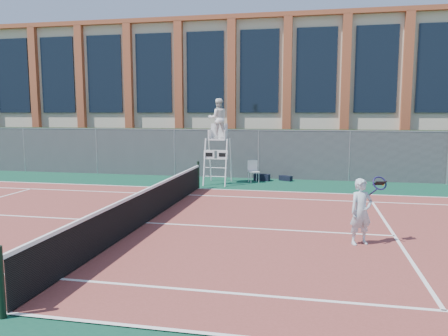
# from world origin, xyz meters

# --- Properties ---
(ground) EXTENTS (120.00, 120.00, 0.00)m
(ground) POSITION_xyz_m (0.00, 0.00, 0.00)
(ground) COLOR #233814
(apron) EXTENTS (36.00, 20.00, 0.01)m
(apron) POSITION_xyz_m (0.00, 1.00, 0.01)
(apron) COLOR #0D3D2C
(apron) RESTS_ON ground
(tennis_court) EXTENTS (23.77, 10.97, 0.02)m
(tennis_court) POSITION_xyz_m (0.00, 0.00, 0.02)
(tennis_court) COLOR brown
(tennis_court) RESTS_ON apron
(tennis_net) EXTENTS (0.10, 11.30, 1.10)m
(tennis_net) POSITION_xyz_m (0.00, 0.00, 0.54)
(tennis_net) COLOR black
(tennis_net) RESTS_ON ground
(fence) EXTENTS (40.00, 0.06, 2.20)m
(fence) POSITION_xyz_m (0.00, 8.80, 1.10)
(fence) COLOR #595E60
(fence) RESTS_ON ground
(hedge) EXTENTS (40.00, 1.40, 2.20)m
(hedge) POSITION_xyz_m (0.00, 10.00, 1.10)
(hedge) COLOR black
(hedge) RESTS_ON ground
(building) EXTENTS (45.00, 10.60, 8.22)m
(building) POSITION_xyz_m (0.00, 17.95, 4.15)
(building) COLOR beige
(building) RESTS_ON ground
(umpire_chair) EXTENTS (1.01, 1.56, 3.63)m
(umpire_chair) POSITION_xyz_m (0.49, 7.05, 2.65)
(umpire_chair) COLOR white
(umpire_chair) RESTS_ON ground
(plastic_chair) EXTENTS (0.58, 0.58, 0.94)m
(plastic_chair) POSITION_xyz_m (1.91, 7.70, 0.56)
(plastic_chair) COLOR silver
(plastic_chair) RESTS_ON apron
(sports_bag_near) EXTENTS (0.74, 0.43, 0.30)m
(sports_bag_near) POSITION_xyz_m (2.24, 8.14, 0.16)
(sports_bag_near) COLOR black
(sports_bag_near) RESTS_ON apron
(sports_bag_far) EXTENTS (0.61, 0.47, 0.23)m
(sports_bag_far) POSITION_xyz_m (3.27, 8.32, 0.12)
(sports_bag_far) COLOR black
(sports_bag_far) RESTS_ON apron
(tennis_player) EXTENTS (0.92, 0.70, 1.54)m
(tennis_player) POSITION_xyz_m (5.51, -0.85, 0.79)
(tennis_player) COLOR silver
(tennis_player) RESTS_ON tennis_court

